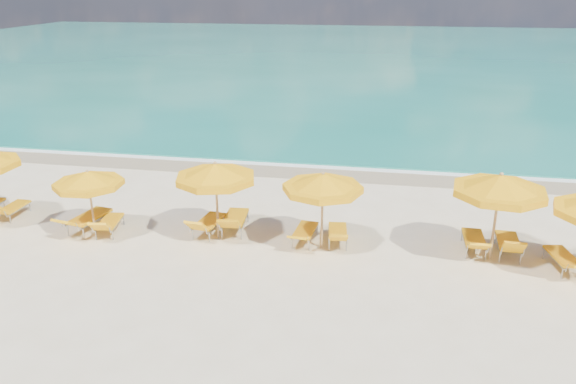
# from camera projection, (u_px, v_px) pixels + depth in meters

# --- Properties ---
(ground_plane) EXTENTS (120.00, 120.00, 0.00)m
(ground_plane) POSITION_uv_depth(u_px,v_px,m) (279.00, 247.00, 16.75)
(ground_plane) COLOR beige
(ocean) EXTENTS (120.00, 80.00, 0.30)m
(ocean) POSITION_uv_depth(u_px,v_px,m) (365.00, 54.00, 60.93)
(ocean) COLOR #14705F
(ocean) RESTS_ON ground
(wet_sand_band) EXTENTS (120.00, 2.60, 0.01)m
(wet_sand_band) POSITION_uv_depth(u_px,v_px,m) (313.00, 170.00, 23.56)
(wet_sand_band) COLOR tan
(wet_sand_band) RESTS_ON ground
(foam_line) EXTENTS (120.00, 1.20, 0.03)m
(foam_line) POSITION_uv_depth(u_px,v_px,m) (316.00, 164.00, 24.30)
(foam_line) COLOR white
(foam_line) RESTS_ON ground
(whitecap_near) EXTENTS (14.00, 0.36, 0.05)m
(whitecap_near) POSITION_uv_depth(u_px,v_px,m) (236.00, 114.00, 33.41)
(whitecap_near) COLOR white
(whitecap_near) RESTS_ON ground
(whitecap_far) EXTENTS (18.00, 0.30, 0.05)m
(whitecap_far) POSITION_uv_depth(u_px,v_px,m) (466.00, 100.00, 37.50)
(whitecap_far) COLOR white
(whitecap_far) RESTS_ON ground
(umbrella_3) EXTENTS (2.68, 2.68, 2.14)m
(umbrella_3) POSITION_uv_depth(u_px,v_px,m) (88.00, 180.00, 16.92)
(umbrella_3) COLOR tan
(umbrella_3) RESTS_ON ground
(umbrella_4) EXTENTS (2.77, 2.77, 2.48)m
(umbrella_4) POSITION_uv_depth(u_px,v_px,m) (215.00, 173.00, 16.60)
(umbrella_4) COLOR tan
(umbrella_4) RESTS_ON ground
(umbrella_5) EXTENTS (2.45, 2.45, 2.38)m
(umbrella_5) POSITION_uv_depth(u_px,v_px,m) (323.00, 183.00, 16.02)
(umbrella_5) COLOR tan
(umbrella_5) RESTS_ON ground
(umbrella_6) EXTENTS (3.17, 3.17, 2.62)m
(umbrella_6) POSITION_uv_depth(u_px,v_px,m) (500.00, 186.00, 15.24)
(umbrella_6) COLOR tan
(umbrella_6) RESTS_ON ground
(lounger_2_right) EXTENTS (0.57, 1.60, 0.79)m
(lounger_2_right) POSITION_uv_depth(u_px,v_px,m) (13.00, 211.00, 18.79)
(lounger_2_right) COLOR #A5A8AD
(lounger_2_right) RESTS_ON ground
(lounger_3_left) EXTENTS (1.03, 2.13, 0.84)m
(lounger_3_left) POSITION_uv_depth(u_px,v_px,m) (88.00, 223.00, 17.83)
(lounger_3_left) COLOR #A5A8AD
(lounger_3_left) RESTS_ON ground
(lounger_3_right) EXTENTS (0.83, 1.77, 0.79)m
(lounger_3_right) POSITION_uv_depth(u_px,v_px,m) (109.00, 227.00, 17.62)
(lounger_3_right) COLOR #A5A8AD
(lounger_3_right) RESTS_ON ground
(lounger_4_left) EXTENTS (0.83, 1.89, 0.85)m
(lounger_4_left) POSITION_uv_depth(u_px,v_px,m) (209.00, 227.00, 17.58)
(lounger_4_left) COLOR #A5A8AD
(lounger_4_left) RESTS_ON ground
(lounger_4_right) EXTENTS (0.84, 2.04, 0.90)m
(lounger_4_right) POSITION_uv_depth(u_px,v_px,m) (235.00, 224.00, 17.74)
(lounger_4_right) COLOR #A5A8AD
(lounger_4_right) RESTS_ON ground
(lounger_5_left) EXTENTS (0.72, 1.82, 0.67)m
(lounger_5_left) POSITION_uv_depth(u_px,v_px,m) (305.00, 236.00, 17.00)
(lounger_5_left) COLOR #A5A8AD
(lounger_5_left) RESTS_ON ground
(lounger_5_right) EXTENTS (0.74, 1.75, 0.75)m
(lounger_5_right) POSITION_uv_depth(u_px,v_px,m) (338.00, 237.00, 16.93)
(lounger_5_right) COLOR #A5A8AD
(lounger_5_right) RESTS_ON ground
(lounger_6_left) EXTENTS (0.62, 1.81, 0.77)m
(lounger_6_left) POSITION_uv_depth(u_px,v_px,m) (474.00, 244.00, 16.43)
(lounger_6_left) COLOR #A5A8AD
(lounger_6_left) RESTS_ON ground
(lounger_6_right) EXTENTS (0.70, 1.82, 0.89)m
(lounger_6_right) POSITION_uv_depth(u_px,v_px,m) (508.00, 247.00, 16.21)
(lounger_6_right) COLOR #A5A8AD
(lounger_6_right) RESTS_ON ground
(lounger_7_left) EXTENTS (0.89, 1.86, 0.68)m
(lounger_7_left) POSITION_uv_depth(u_px,v_px,m) (563.00, 262.00, 15.39)
(lounger_7_left) COLOR #A5A8AD
(lounger_7_left) RESTS_ON ground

